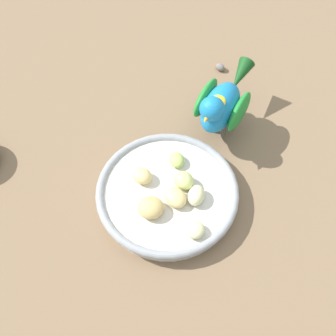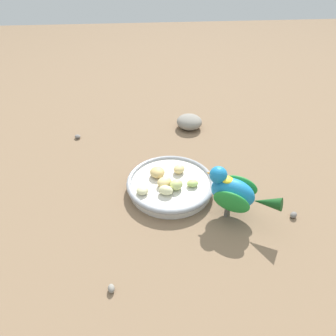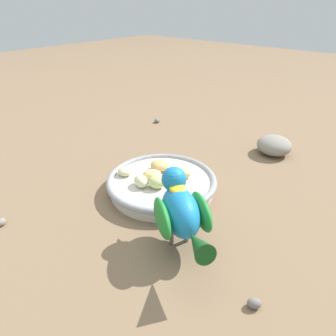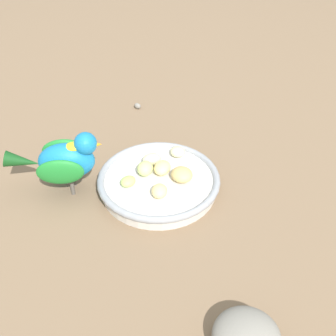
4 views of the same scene
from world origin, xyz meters
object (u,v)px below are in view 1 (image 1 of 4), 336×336
Objects in this scene: apple_piece_0 at (195,230)px; apple_piece_2 at (175,197)px; apple_piece_1 at (142,176)px; apple_piece_4 at (184,178)px; apple_piece_5 at (177,160)px; apple_piece_6 at (151,208)px; feeding_bowl at (167,195)px; parrot at (221,104)px; pebble_1 at (220,67)px; apple_piece_3 at (196,195)px.

apple_piece_2 is (0.02, -0.05, 0.00)m from apple_piece_0.
apple_piece_4 reaches higher than apple_piece_1.
apple_piece_4 is at bearing 169.68° from apple_piece_1.
apple_piece_6 is at bearing 60.20° from apple_piece_5.
feeding_bowl is 0.06m from apple_piece_5.
pebble_1 is at bearing -155.90° from parrot.
apple_piece_1 is 0.92× the size of apple_piece_3.
apple_piece_0 is at bearing 75.43° from pebble_1.
apple_piece_5 is at bearing -98.15° from apple_piece_2.
feeding_bowl is 7.68× the size of apple_piece_5.
feeding_bowl is 0.17m from parrot.
apple_piece_3 reaches higher than apple_piece_5.
apple_piece_2 is at bearing 0.88° from apple_piece_3.
apple_piece_0 is 0.05m from apple_piece_3.
apple_piece_1 reaches higher than pebble_1.
apple_piece_5 is at bearing -155.39° from apple_piece_1.
apple_piece_2 is 1.13× the size of apple_piece_4.
apple_piece_4 is 0.04m from apple_piece_5.
feeding_bowl is 0.03m from apple_piece_2.
apple_piece_6 is at bearing 63.43° from pebble_1.
apple_piece_0 is 0.21m from parrot.
apple_piece_5 is 0.11m from parrot.
apple_piece_4 reaches higher than feeding_bowl.
pebble_1 is (-0.11, -0.28, -0.03)m from apple_piece_2.
feeding_bowl is 7.68× the size of apple_piece_0.
apple_piece_3 is at bearing 107.81° from apple_piece_5.
parrot is at bearing -142.90° from apple_piece_1.
apple_piece_0 is 0.73× the size of apple_piece_6.
apple_piece_5 is (-0.02, -0.05, 0.02)m from feeding_bowl.
apple_piece_3 is (-0.03, -0.00, 0.00)m from apple_piece_2.
apple_piece_1 is at bearing -80.46° from apple_piece_6.
apple_piece_4 is 0.07m from apple_piece_6.
apple_piece_1 is at bearing -10.32° from apple_piece_4.
parrot is (-0.07, -0.11, 0.03)m from apple_piece_4.
feeding_bowl is at bearing -64.14° from apple_piece_0.
apple_piece_6 is (0.03, 0.03, 0.02)m from feeding_bowl.
apple_piece_4 reaches higher than apple_piece_6.
apple_piece_1 is at bearing 56.70° from pebble_1.
feeding_bowl is 0.05m from apple_piece_1.
apple_piece_5 is at bearing -81.25° from apple_piece_4.
pebble_1 is (-0.09, -0.33, -0.03)m from apple_piece_0.
apple_piece_4 is 0.27m from pebble_1.
apple_piece_1 is (0.04, -0.03, 0.02)m from feeding_bowl.
pebble_1 is at bearing -123.30° from apple_piece_1.
apple_piece_5 is at bearing -119.80° from apple_piece_6.
apple_piece_0 is 0.19× the size of parrot.
apple_piece_6 reaches higher than pebble_1.
apple_piece_3 is at bearing 152.10° from apple_piece_1.
apple_piece_1 is 0.06m from apple_piece_5.
pebble_1 is (-0.16, -0.24, -0.03)m from apple_piece_1.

